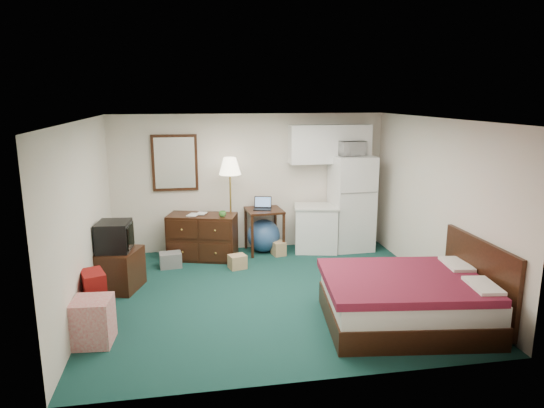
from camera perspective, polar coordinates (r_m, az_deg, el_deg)
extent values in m
cube|color=#13463F|center=(7.17, -0.06, -10.48)|extent=(5.00, 4.50, 0.01)
cube|color=silver|center=(6.60, -0.07, 9.91)|extent=(5.00, 4.50, 0.01)
cube|color=silver|center=(8.95, -2.57, 2.56)|extent=(5.00, 0.01, 2.50)
cube|color=silver|center=(4.66, 4.79, -7.00)|extent=(5.00, 0.01, 2.50)
cube|color=silver|center=(6.81, -21.26, -1.51)|extent=(0.01, 4.50, 2.50)
cube|color=silver|center=(7.61, 18.82, 0.09)|extent=(0.01, 4.50, 2.50)
sphere|color=#2C5186|center=(8.91, -0.99, -3.74)|extent=(0.65, 0.65, 0.60)
imported|color=white|center=(8.93, 9.29, 6.68)|extent=(0.52, 0.36, 0.32)
imported|color=tan|center=(8.46, -9.81, -0.52)|extent=(0.16, 0.09, 0.24)
imported|color=tan|center=(8.52, -8.86, -0.45)|extent=(0.16, 0.08, 0.22)
imported|color=#418736|center=(8.27, -5.85, -1.09)|extent=(0.15, 0.13, 0.12)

